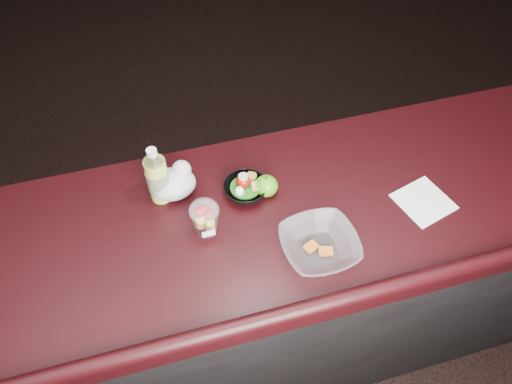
% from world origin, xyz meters
% --- Properties ---
extents(room_shell, '(8.00, 8.00, 8.00)m').
position_xyz_m(room_shell, '(0.00, 0.00, 1.83)').
color(room_shell, black).
rests_on(room_shell, ground).
extents(counter, '(4.06, 0.71, 1.02)m').
position_xyz_m(counter, '(0.00, 0.30, 0.51)').
color(counter, black).
rests_on(counter, ground).
extents(lemonade_bottle, '(0.07, 0.07, 0.22)m').
position_xyz_m(lemonade_bottle, '(-0.25, 0.47, 1.11)').
color(lemonade_bottle, yellow).
rests_on(lemonade_bottle, counter).
extents(fruit_cup, '(0.09, 0.09, 0.13)m').
position_xyz_m(fruit_cup, '(-0.14, 0.29, 1.09)').
color(fruit_cup, white).
rests_on(fruit_cup, counter).
extents(green_apple, '(0.08, 0.08, 0.08)m').
position_xyz_m(green_apple, '(0.08, 0.39, 1.06)').
color(green_apple, '#378D10').
rests_on(green_apple, counter).
extents(plastic_bag, '(0.15, 0.13, 0.11)m').
position_xyz_m(plastic_bag, '(-0.20, 0.47, 1.07)').
color(plastic_bag, silver).
rests_on(plastic_bag, counter).
extents(snack_bowl, '(0.19, 0.19, 0.08)m').
position_xyz_m(snack_bowl, '(0.02, 0.40, 1.05)').
color(snack_bowl, black).
rests_on(snack_bowl, counter).
extents(takeout_bowl, '(0.24, 0.24, 0.06)m').
position_xyz_m(takeout_bowl, '(0.17, 0.13, 1.05)').
color(takeout_bowl, silver).
rests_on(takeout_bowl, counter).
extents(paper_napkin, '(0.20, 0.20, 0.00)m').
position_xyz_m(paper_napkin, '(0.57, 0.21, 1.02)').
color(paper_napkin, white).
rests_on(paper_napkin, counter).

